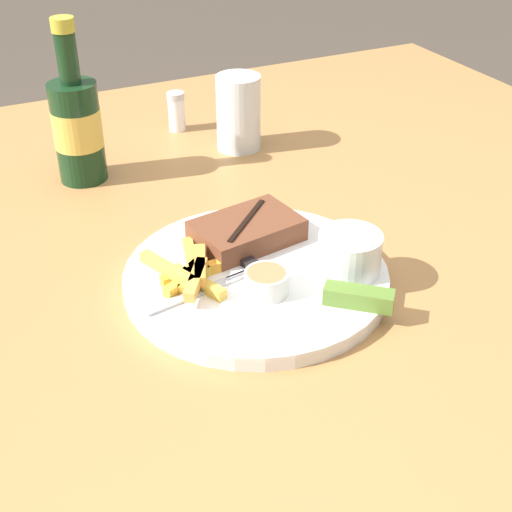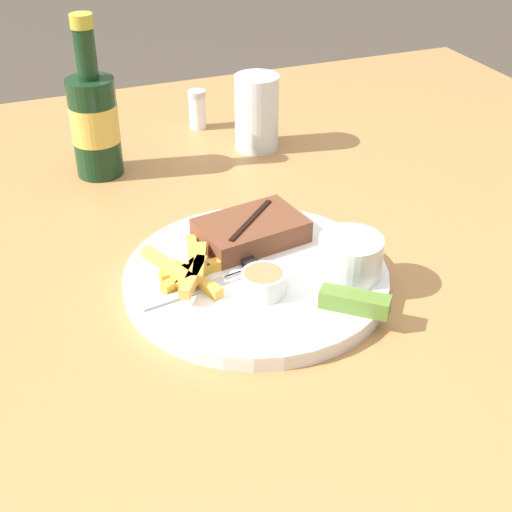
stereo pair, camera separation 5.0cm
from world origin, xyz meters
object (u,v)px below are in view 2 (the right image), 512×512
Objects in this scene: dinner_plate at (256,277)px; pickle_spear at (355,302)px; drinking_glass at (257,112)px; dipping_sauce_cup at (263,282)px; fork_utensil at (193,291)px; knife_utensil at (240,253)px; coleslaw_cup at (350,254)px; steak_portion at (251,230)px; salt_shaker at (197,109)px; beer_bottle at (94,121)px.

pickle_spear is at bearing -56.78° from dinner_plate.
dinner_plate is at bearing -111.80° from drinking_glass.
dipping_sauce_cup is 0.08m from fork_utensil.
knife_utensil is at bearing 97.30° from dinner_plate.
coleslaw_cup is 0.10m from dipping_sauce_cup.
coleslaw_cup reaches higher than steak_portion.
fork_utensil is at bearing 157.45° from dipping_sauce_cup.
knife_utensil is 0.43m from salt_shaker.
coleslaw_cup reaches higher than fork_utensil.
dinner_plate is 4.30× the size of pickle_spear.
pickle_spear is (0.08, -0.06, -0.00)m from dipping_sauce_cup.
dipping_sauce_cup is at bearing -99.72° from salt_shaker.
dipping_sauce_cup is 0.10m from pickle_spear.
beer_bottle is (-0.20, 0.40, 0.04)m from coleslaw_cup.
steak_portion is 2.08× the size of salt_shaker.
fork_utensil reaches higher than dinner_plate.
dinner_plate is 0.11m from coleslaw_cup.
beer_bottle is at bearing -149.34° from salt_shaker.
salt_shaker is at bearing 89.04° from pickle_spear.
dipping_sauce_cup is 0.42m from drinking_glass.
steak_portion is 0.32m from drinking_glass.
coleslaw_cup is at bearing -88.16° from salt_shaker.
drinking_glass is at bearing 69.31° from dipping_sauce_cup.
pickle_spear is 0.43× the size of knife_utensil.
pickle_spear is 0.30× the size of beer_bottle.
dipping_sauce_cup is at bearing -100.86° from dinner_plate.
salt_shaker is (0.19, 0.11, -0.05)m from beer_bottle.
pickle_spear is at bearing -164.17° from knife_utensil.
coleslaw_cup reaches higher than pickle_spear.
fork_utensil is 0.58× the size of beer_bottle.
drinking_glass reaches higher than steak_portion.
coleslaw_cup is at bearing -96.67° from drinking_glass.
dipping_sauce_cup is at bearing -32.07° from fork_utensil.
beer_bottle is at bearing 111.20° from pickle_spear.
dipping_sauce_cup is at bearing -104.14° from steak_portion.
coleslaw_cup is 0.45m from beer_bottle.
dipping_sauce_cup is 0.21× the size of beer_bottle.
steak_portion reaches higher than dipping_sauce_cup.
beer_bottle is 1.98× the size of drinking_glass.
dinner_plate is at bearing 79.14° from dipping_sauce_cup.
coleslaw_cup is at bearing -55.00° from steak_portion.
salt_shaker is at bearing 80.39° from dinner_plate.
beer_bottle is (-0.11, 0.35, 0.07)m from dinner_plate.
drinking_glass is (0.05, 0.40, 0.01)m from coleslaw_cup.
drinking_glass is at bearing -60.23° from salt_shaker.
coleslaw_cup reaches higher than dinner_plate.
beer_bottle is (-0.18, 0.46, 0.05)m from pickle_spear.
coleslaw_cup is 1.03× the size of pickle_spear.
salt_shaker reaches higher than dinner_plate.
dinner_plate is at bearing 175.88° from knife_utensil.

